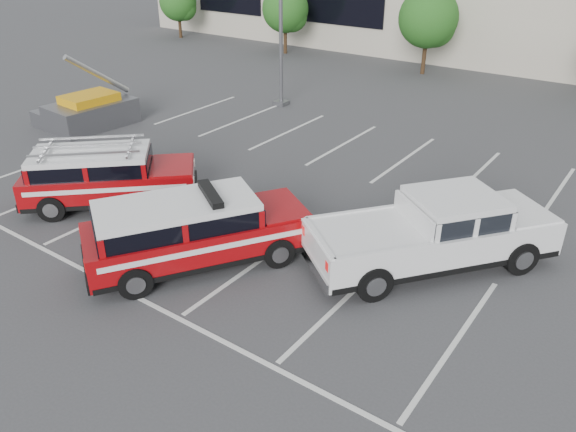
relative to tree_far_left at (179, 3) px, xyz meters
The scene contains 9 objects.
ground 33.36m from the tree_far_left, 41.51° to the right, with size 120.00×120.00×0.00m, color #3B3B3E.
stall_markings 30.57m from the tree_far_left, 35.16° to the right, with size 23.00×15.00×0.01m, color silver.
tree_far_left is the anchor object (origin of this frame).
tree_left 10.00m from the tree_far_left, ahead, with size 3.07×3.07×4.42m.
tree_mid_left 20.01m from the tree_far_left, ahead, with size 3.37×3.37×4.85m.
fire_chief_suv 32.95m from the tree_far_left, 44.15° to the right, with size 4.79×5.90×2.00m.
white_pickup 34.63m from the tree_far_left, 34.16° to the right, with size 5.58×6.29×1.93m.
ladder_suv 29.07m from the tree_far_left, 49.25° to the right, with size 5.13×5.00×2.03m.
utility_rig 21.32m from the tree_far_left, 55.62° to the right, with size 3.40×3.87×3.21m.
Camera 1 is at (7.94, -9.65, 7.96)m, focal length 35.00 mm.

